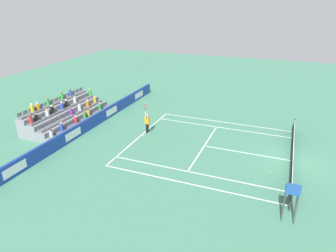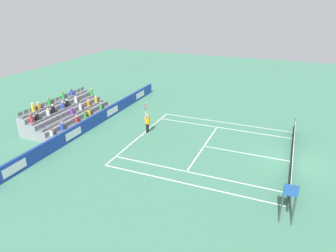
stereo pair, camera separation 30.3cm
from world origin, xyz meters
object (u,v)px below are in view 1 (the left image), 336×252
object	(u,v)px
tennis_net	(292,155)
tennis_player	(147,123)
umpire_chair	(292,195)
loose_tennis_ball	(270,172)

from	to	relation	value
tennis_net	tennis_player	distance (m)	11.58
tennis_net	umpire_chair	size ratio (longest dim) A/B	5.12
tennis_player	umpire_chair	distance (m)	13.62
tennis_net	loose_tennis_ball	world-z (taller)	tennis_net
loose_tennis_ball	tennis_net	bearing A→B (deg)	150.23
tennis_net	loose_tennis_ball	distance (m)	2.59
umpire_chair	loose_tennis_ball	bearing A→B (deg)	-165.11
tennis_player	umpire_chair	size ratio (longest dim) A/B	1.22
tennis_player	umpire_chair	bearing A→B (deg)	57.72
umpire_chair	tennis_player	bearing A→B (deg)	-122.28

